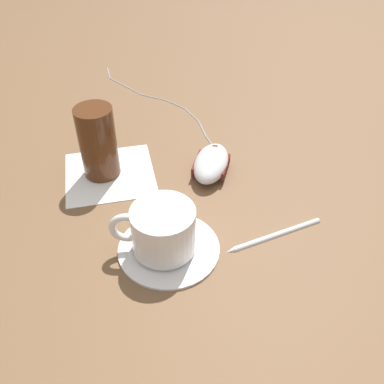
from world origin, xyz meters
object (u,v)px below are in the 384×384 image
object	(u,v)px
computer_mouse	(211,163)
drinking_glass	(98,142)
coffee_cup	(162,229)
saucer	(169,248)
pen	(275,234)

from	to	relation	value
computer_mouse	drinking_glass	distance (m)	0.19
drinking_glass	coffee_cup	bearing A→B (deg)	-152.76
computer_mouse	drinking_glass	bearing A→B (deg)	85.68
saucer	drinking_glass	xyz separation A→B (m)	(0.18, 0.10, 0.06)
saucer	drinking_glass	size ratio (longest dim) A/B	1.17
saucer	pen	distance (m)	0.15
saucer	computer_mouse	size ratio (longest dim) A/B	1.19
pen	computer_mouse	bearing A→B (deg)	24.67
coffee_cup	drinking_glass	bearing A→B (deg)	27.24
saucer	coffee_cup	xyz separation A→B (m)	(0.00, 0.01, 0.04)
coffee_cup	computer_mouse	world-z (taller)	coffee_cup
computer_mouse	pen	size ratio (longest dim) A/B	0.79
saucer	pen	bearing A→B (deg)	-85.51
coffee_cup	pen	size ratio (longest dim) A/B	0.78
saucer	drinking_glass	bearing A→B (deg)	29.15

